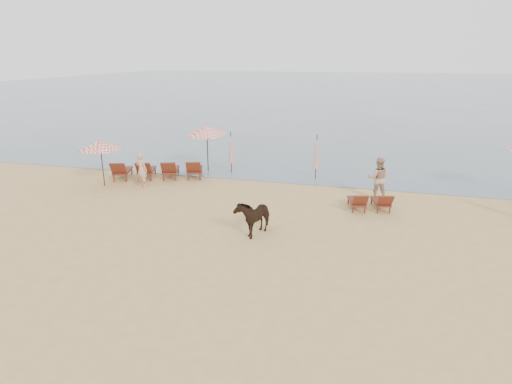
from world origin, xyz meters
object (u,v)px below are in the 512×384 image
umbrella_closed_right (316,152)px  umbrella_open_left_b (207,130)px  cow (254,216)px  beachgoer_right_a (378,178)px  lounger_cluster_right (370,201)px  umbrella_closed_left (231,147)px  lounger_cluster_left (158,170)px  umbrella_open_left_a (100,145)px  beachgoer_left (142,170)px

umbrella_closed_right → umbrella_open_left_b: bearing=178.6°
cow → beachgoer_right_a: bearing=67.0°
lounger_cluster_right → umbrella_closed_left: umbrella_closed_left is taller
lounger_cluster_left → beachgoer_right_a: 10.78m
umbrella_closed_left → cow: umbrella_closed_left is taller
umbrella_open_left_b → umbrella_closed_left: bearing=-13.8°
umbrella_closed_left → umbrella_open_left_a: bearing=-143.5°
lounger_cluster_right → umbrella_closed_right: umbrella_closed_right is taller
umbrella_closed_right → beachgoer_left: umbrella_closed_right is taller
beachgoer_left → beachgoer_right_a: beachgoer_right_a is taller
lounger_cluster_left → umbrella_open_left_b: (1.90, 2.11, 1.77)m
umbrella_open_left_b → umbrella_closed_left: 1.60m
umbrella_closed_left → beachgoer_left: size_ratio=1.31×
cow → beachgoer_right_a: 6.60m
umbrella_closed_left → umbrella_closed_right: size_ratio=0.98×
umbrella_open_left_a → lounger_cluster_left: bearing=23.3°
lounger_cluster_left → beachgoer_right_a: (10.76, -0.49, 0.45)m
umbrella_open_left_b → beachgoer_left: 4.35m
lounger_cluster_left → lounger_cluster_right: lounger_cluster_left is taller
cow → umbrella_open_left_a: bearing=173.2°
beachgoer_right_a → cow: bearing=47.1°
cow → beachgoer_right_a: size_ratio=0.84×
cow → umbrella_closed_left: bearing=130.4°
umbrella_open_left_a → umbrella_closed_left: size_ratio=1.00×
lounger_cluster_right → umbrella_open_left_b: size_ratio=0.71×
lounger_cluster_left → lounger_cluster_right: (10.47, -2.08, -0.10)m
umbrella_closed_right → umbrella_closed_left: bearing=178.4°
lounger_cluster_left → umbrella_open_left_b: 3.35m
beachgoer_right_a → umbrella_closed_left: bearing=-21.7°
lounger_cluster_right → beachgoer_right_a: beachgoer_right_a is taller
lounger_cluster_left → umbrella_closed_right: size_ratio=2.09×
umbrella_open_left_b → beachgoer_left: bearing=-131.5°
lounger_cluster_right → umbrella_open_left_a: size_ratio=0.83×
cow → beachgoer_left: beachgoer_left is taller
cow → lounger_cluster_right: bearing=58.2°
lounger_cluster_right → beachgoer_right_a: size_ratio=0.99×
lounger_cluster_left → lounger_cluster_right: size_ratio=2.57×
lounger_cluster_left → umbrella_closed_right: bearing=-4.2°
beachgoer_left → beachgoer_right_a: bearing=-159.4°
lounger_cluster_right → umbrella_open_left_a: umbrella_open_left_a is taller
cow → beachgoer_right_a: (4.25, 5.04, 0.27)m
lounger_cluster_left → umbrella_closed_left: size_ratio=2.14×
umbrella_closed_right → cow: umbrella_closed_right is taller
lounger_cluster_left → umbrella_open_left_a: bearing=-156.8°
umbrella_open_left_b → umbrella_closed_right: (5.87, -0.14, -0.86)m
umbrella_closed_right → lounger_cluster_left: bearing=-165.8°
lounger_cluster_left → umbrella_closed_left: 3.95m
umbrella_open_left_a → umbrella_open_left_b: (3.88, 3.87, 0.26)m
lounger_cluster_left → umbrella_open_left_a: 3.06m
umbrella_open_left_a → umbrella_open_left_b: umbrella_open_left_b is taller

